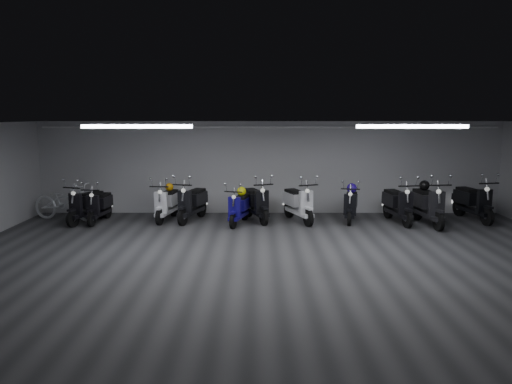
{
  "coord_description": "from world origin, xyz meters",
  "views": [
    {
      "loc": [
        -0.38,
        -9.66,
        3.0
      ],
      "look_at": [
        -0.41,
        2.5,
        1.05
      ],
      "focal_mm": 34.03,
      "sensor_mm": 36.0,
      "label": 1
    }
  ],
  "objects_px": {
    "scooter_1": "(99,201)",
    "helmet_1": "(169,187)",
    "scooter_3": "(192,197)",
    "helmet_3": "(242,191)",
    "scooter_5": "(256,197)",
    "helmet_2": "(352,188)",
    "scooter_7": "(351,200)",
    "scooter_10": "(474,196)",
    "bicycle": "(66,198)",
    "helmet_0": "(424,185)",
    "scooter_9": "(428,198)",
    "scooter_0": "(86,199)",
    "scooter_2": "(167,198)",
    "scooter_6": "(298,197)",
    "scooter_8": "(398,198)",
    "scooter_4": "(239,202)"
  },
  "relations": [
    {
      "from": "scooter_1",
      "to": "helmet_3",
      "type": "height_order",
      "value": "scooter_1"
    },
    {
      "from": "scooter_8",
      "to": "scooter_2",
      "type": "bearing_deg",
      "value": 169.13
    },
    {
      "from": "scooter_9",
      "to": "bicycle",
      "type": "relative_size",
      "value": 0.99
    },
    {
      "from": "helmet_0",
      "to": "helmet_1",
      "type": "xyz_separation_m",
      "value": [
        -7.15,
        0.53,
        -0.13
      ]
    },
    {
      "from": "scooter_2",
      "to": "bicycle",
      "type": "bearing_deg",
      "value": -171.35
    },
    {
      "from": "scooter_10",
      "to": "helmet_1",
      "type": "bearing_deg",
      "value": 167.96
    },
    {
      "from": "scooter_1",
      "to": "scooter_3",
      "type": "height_order",
      "value": "scooter_3"
    },
    {
      "from": "scooter_3",
      "to": "helmet_3",
      "type": "height_order",
      "value": "scooter_3"
    },
    {
      "from": "scooter_7",
      "to": "helmet_1",
      "type": "height_order",
      "value": "scooter_7"
    },
    {
      "from": "scooter_9",
      "to": "scooter_8",
      "type": "bearing_deg",
      "value": 154.03
    },
    {
      "from": "bicycle",
      "to": "helmet_1",
      "type": "xyz_separation_m",
      "value": [
        2.94,
        0.19,
        0.28
      ]
    },
    {
      "from": "scooter_3",
      "to": "helmet_0",
      "type": "xyz_separation_m",
      "value": [
        6.47,
        -0.23,
        0.37
      ]
    },
    {
      "from": "scooter_5",
      "to": "helmet_1",
      "type": "xyz_separation_m",
      "value": [
        -2.49,
        0.28,
        0.24
      ]
    },
    {
      "from": "scooter_0",
      "to": "scooter_2",
      "type": "distance_m",
      "value": 2.21
    },
    {
      "from": "scooter_0",
      "to": "scooter_3",
      "type": "distance_m",
      "value": 2.93
    },
    {
      "from": "scooter_6",
      "to": "helmet_1",
      "type": "distance_m",
      "value": 3.72
    },
    {
      "from": "scooter_5",
      "to": "helmet_2",
      "type": "height_order",
      "value": "scooter_5"
    },
    {
      "from": "scooter_8",
      "to": "helmet_3",
      "type": "xyz_separation_m",
      "value": [
        -4.35,
        0.03,
        0.19
      ]
    },
    {
      "from": "scooter_7",
      "to": "helmet_1",
      "type": "bearing_deg",
      "value": -169.76
    },
    {
      "from": "scooter_5",
      "to": "helmet_0",
      "type": "height_order",
      "value": "scooter_5"
    },
    {
      "from": "scooter_9",
      "to": "bicycle",
      "type": "distance_m",
      "value": 10.14
    },
    {
      "from": "scooter_3",
      "to": "scooter_10",
      "type": "relative_size",
      "value": 0.96
    },
    {
      "from": "scooter_0",
      "to": "helmet_2",
      "type": "height_order",
      "value": "scooter_0"
    },
    {
      "from": "scooter_10",
      "to": "helmet_3",
      "type": "distance_m",
      "value": 6.58
    },
    {
      "from": "scooter_3",
      "to": "helmet_2",
      "type": "relative_size",
      "value": 6.54
    },
    {
      "from": "scooter_0",
      "to": "scooter_10",
      "type": "distance_m",
      "value": 10.91
    },
    {
      "from": "helmet_0",
      "to": "scooter_9",
      "type": "bearing_deg",
      "value": -84.43
    },
    {
      "from": "scooter_4",
      "to": "scooter_6",
      "type": "height_order",
      "value": "scooter_6"
    },
    {
      "from": "scooter_4",
      "to": "helmet_2",
      "type": "relative_size",
      "value": 5.77
    },
    {
      "from": "scooter_9",
      "to": "scooter_3",
      "type": "bearing_deg",
      "value": 169.93
    },
    {
      "from": "scooter_10",
      "to": "helmet_1",
      "type": "relative_size",
      "value": 8.29
    },
    {
      "from": "scooter_7",
      "to": "bicycle",
      "type": "height_order",
      "value": "bicycle"
    },
    {
      "from": "scooter_6",
      "to": "scooter_9",
      "type": "bearing_deg",
      "value": -27.48
    },
    {
      "from": "scooter_10",
      "to": "helmet_3",
      "type": "height_order",
      "value": "scooter_10"
    },
    {
      "from": "scooter_5",
      "to": "helmet_2",
      "type": "xyz_separation_m",
      "value": [
        2.74,
        0.15,
        0.22
      ]
    },
    {
      "from": "scooter_5",
      "to": "helmet_1",
      "type": "bearing_deg",
      "value": 152.91
    },
    {
      "from": "scooter_0",
      "to": "helmet_0",
      "type": "bearing_deg",
      "value": 18.39
    },
    {
      "from": "bicycle",
      "to": "scooter_7",
      "type": "bearing_deg",
      "value": -76.43
    },
    {
      "from": "bicycle",
      "to": "helmet_0",
      "type": "height_order",
      "value": "bicycle"
    },
    {
      "from": "scooter_4",
      "to": "bicycle",
      "type": "relative_size",
      "value": 0.81
    },
    {
      "from": "scooter_2",
      "to": "scooter_10",
      "type": "distance_m",
      "value": 8.71
    },
    {
      "from": "scooter_2",
      "to": "scooter_9",
      "type": "bearing_deg",
      "value": 5.18
    },
    {
      "from": "scooter_8",
      "to": "helmet_2",
      "type": "distance_m",
      "value": 1.3
    },
    {
      "from": "scooter_7",
      "to": "scooter_10",
      "type": "relative_size",
      "value": 0.87
    },
    {
      "from": "scooter_7",
      "to": "helmet_0",
      "type": "xyz_separation_m",
      "value": [
        1.98,
        -0.18,
        0.43
      ]
    },
    {
      "from": "scooter_1",
      "to": "helmet_1",
      "type": "bearing_deg",
      "value": 18.41
    },
    {
      "from": "scooter_0",
      "to": "scooter_3",
      "type": "height_order",
      "value": "scooter_3"
    },
    {
      "from": "scooter_1",
      "to": "scooter_5",
      "type": "bearing_deg",
      "value": 7.17
    },
    {
      "from": "scooter_7",
      "to": "helmet_1",
      "type": "distance_m",
      "value": 5.2
    },
    {
      "from": "scooter_5",
      "to": "scooter_9",
      "type": "relative_size",
      "value": 0.94
    }
  ]
}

